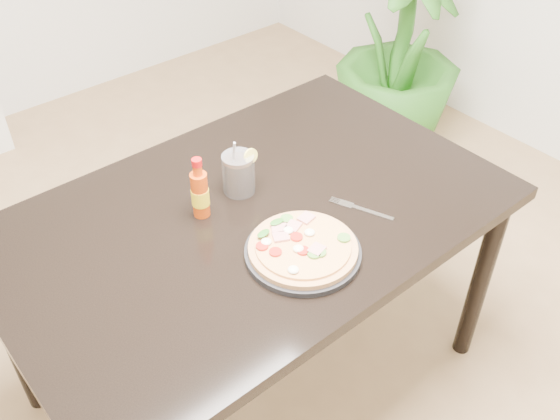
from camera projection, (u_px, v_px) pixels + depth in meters
floor at (252, 371)px, 2.21m from camera, size 4.50×4.50×0.00m
dining_table at (253, 233)px, 1.77m from camera, size 1.40×0.90×0.75m
plate at (303, 252)px, 1.58m from camera, size 0.30×0.30×0.02m
pizza at (302, 247)px, 1.57m from camera, size 0.28×0.28×0.03m
hot_sauce_bottle at (200, 193)px, 1.66m from camera, size 0.05×0.05×0.18m
cola_cup at (239, 174)px, 1.76m from camera, size 0.10×0.09×0.18m
fork at (359, 208)px, 1.72m from camera, size 0.09×0.18×0.00m
houseplant at (401, 47)px, 2.98m from camera, size 0.68×0.68×1.08m
plant_pot at (391, 124)px, 3.26m from camera, size 0.28×0.28×0.22m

